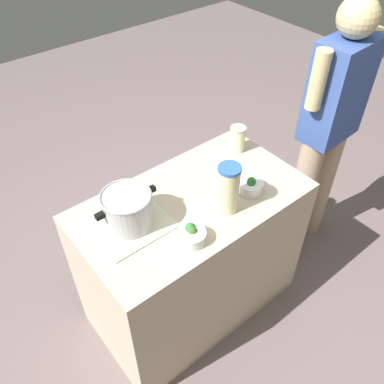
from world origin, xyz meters
TOP-DOWN VIEW (x-y plane):
  - ground_plane at (0.00, 0.00)m, footprint 8.00×8.00m
  - counter_slab at (0.00, 0.00)m, footprint 1.11×0.62m
  - dish_cloth at (-0.31, 0.06)m, footprint 0.33×0.31m
  - cooking_pot at (-0.31, 0.06)m, footprint 0.29×0.22m
  - lemonade_pitcher at (0.09, -0.14)m, footprint 0.10×0.10m
  - mason_jar at (0.43, 0.15)m, footprint 0.09×0.09m
  - broccoli_bowl_front at (0.26, -0.13)m, footprint 0.12×0.12m
  - broccoli_bowl_center at (-0.16, -0.19)m, footprint 0.12×0.12m
  - person_cook at (0.95, -0.06)m, footprint 0.50×0.22m

SIDE VIEW (x-z plane):
  - ground_plane at x=0.00m, z-range 0.00..0.00m
  - counter_slab at x=0.00m, z-range 0.00..0.86m
  - dish_cloth at x=-0.31m, z-range 0.86..0.86m
  - person_cook at x=0.95m, z-range 0.08..1.68m
  - broccoli_bowl_center at x=-0.16m, z-range 0.85..0.93m
  - broccoli_bowl_front at x=0.26m, z-range 0.85..0.93m
  - mason_jar at x=0.43m, z-range 0.86..1.00m
  - cooking_pot at x=-0.31m, z-range 0.87..1.03m
  - lemonade_pitcher at x=0.09m, z-range 0.86..1.10m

